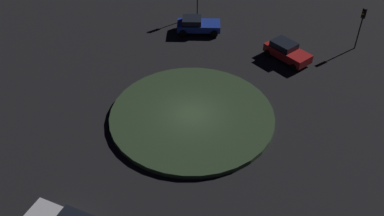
{
  "coord_description": "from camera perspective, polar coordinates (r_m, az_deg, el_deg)",
  "views": [
    {
      "loc": [
        24.04,
        2.39,
        20.77
      ],
      "look_at": [
        0.0,
        0.0,
        0.9
      ],
      "focal_mm": 40.57,
      "sensor_mm": 36.0,
      "label": 1
    }
  ],
  "objects": [
    {
      "name": "traffic_light_northwest",
      "position": [
        41.01,
        21.43,
        10.66
      ],
      "size": [
        0.38,
        0.39,
        3.92
      ],
      "rotation": [
        0.0,
        0.0,
        -0.89
      ],
      "color": "#2D2D2D",
      "rests_on": "ground_plane"
    },
    {
      "name": "ground_plane",
      "position": [
        31.86,
        -0.0,
        -1.25
      ],
      "size": [
        119.95,
        119.95,
        0.0
      ],
      "primitive_type": "plane",
      "color": "black"
    },
    {
      "name": "car_red",
      "position": [
        38.64,
        12.35,
        7.3
      ],
      "size": [
        4.12,
        4.14,
        1.52
      ],
      "rotation": [
        0.0,
        0.0,
        0.79
      ],
      "color": "red",
      "rests_on": "ground_plane"
    },
    {
      "name": "car_blue",
      "position": [
        41.87,
        0.69,
        10.88
      ],
      "size": [
        2.33,
        4.18,
        1.47
      ],
      "rotation": [
        0.0,
        0.0,
        1.64
      ],
      "color": "#1E38A5",
      "rests_on": "ground_plane"
    },
    {
      "name": "roundabout_island",
      "position": [
        31.75,
        -0.0,
        -1.02
      ],
      "size": [
        12.05,
        12.05,
        0.35
      ],
      "primitive_type": "cylinder",
      "color": "#2D4228",
      "rests_on": "ground_plane"
    }
  ]
}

